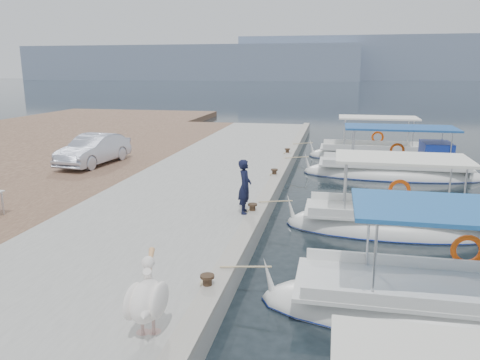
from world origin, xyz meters
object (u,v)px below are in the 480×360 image
fishing_caique_e (372,156)px  pelican (147,299)px  fishing_caique_b (461,313)px  parked_car (94,150)px  fishing_caique_c (391,226)px  fisherman (245,187)px  fishing_caique_d (395,172)px

fishing_caique_e → pelican: bearing=-104.2°
fishing_caique_b → fishing_caique_e: size_ratio=1.15×
parked_car → fishing_caique_c: bearing=-16.3°
fishing_caique_c → fishing_caique_b: bearing=-81.3°
fishing_caique_c → fisherman: size_ratio=3.85×
fishing_caique_b → fishing_caique_d: bearing=89.3°
pelican → fisherman: size_ratio=0.94×
fisherman → fishing_caique_b: bearing=-134.8°
fishing_caique_c → parked_car: fishing_caique_c is taller
fishing_caique_b → fishing_caique_c: same height
fishing_caique_b → parked_car: (-13.12, 10.10, 1.05)m
fishing_caique_d → fisherman: bearing=-122.4°
fishing_caique_b → pelican: fishing_caique_b is taller
fishing_caique_b → fisherman: fishing_caique_b is taller
fishing_caique_c → fisherman: fishing_caique_c is taller
fisherman → parked_car: (-8.03, 5.81, -0.14)m
fisherman → fishing_caique_e: bearing=-24.7°
fishing_caique_c → fisherman: 4.54m
fisherman → fishing_caique_c: bearing=-85.1°
pelican → parked_car: parked_car is taller
fishing_caique_e → pelican: fishing_caique_e is taller
fishing_caique_b → fishing_caique_e: 16.86m
fishing_caique_e → fisherman: (-4.58, -12.56, 1.19)m
fishing_caique_e → pelican: (-4.88, -19.28, 0.98)m
fishing_caique_e → parked_car: bearing=-151.9°
fishing_caique_b → parked_car: size_ratio=1.91×
fishing_caique_e → fisherman: fishing_caique_e is taller
fishing_caique_e → pelican: 19.91m
fishing_caique_d → pelican: fishing_caique_d is taller
fishing_caique_d → fishing_caique_c: bearing=-97.0°
fishing_caique_c → pelican: 8.82m
pelican → fishing_caique_c: bearing=58.2°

